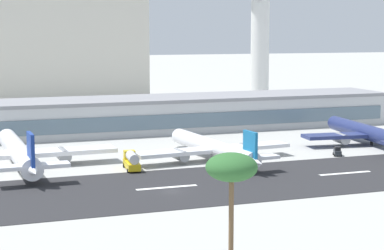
% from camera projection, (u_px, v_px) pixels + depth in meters
% --- Properties ---
extents(ground_plane, '(1400.00, 1400.00, 0.00)m').
position_uv_depth(ground_plane, '(172.00, 192.00, 125.52)').
color(ground_plane, '#A8A8A3').
extents(runway_strip, '(800.00, 32.21, 0.08)m').
position_uv_depth(runway_strip, '(167.00, 188.00, 128.59)').
color(runway_strip, '#262628').
rests_on(runway_strip, ground_plane).
extents(runway_centreline_dash_4, '(12.00, 1.20, 0.01)m').
position_uv_depth(runway_centreline_dash_4, '(167.00, 187.00, 128.60)').
color(runway_centreline_dash_4, white).
rests_on(runway_centreline_dash_4, runway_strip).
extents(runway_centreline_dash_5, '(12.00, 1.20, 0.01)m').
position_uv_depth(runway_centreline_dash_5, '(345.00, 173.00, 141.48)').
color(runway_centreline_dash_5, white).
rests_on(runway_centreline_dash_5, runway_strip).
extents(terminal_building, '(146.55, 22.06, 10.08)m').
position_uv_depth(terminal_building, '(157.00, 114.00, 201.60)').
color(terminal_building, '#B7BABC').
rests_on(terminal_building, ground_plane).
extents(control_tower, '(15.51, 15.51, 50.96)m').
position_uv_depth(control_tower, '(260.00, 25.00, 263.40)').
color(control_tower, silver).
rests_on(control_tower, ground_plane).
extents(distant_hotel_block, '(111.15, 38.73, 46.15)m').
position_uv_depth(distant_hotel_block, '(8.00, 47.00, 282.27)').
color(distant_hotel_block, beige).
rests_on(distant_hotel_block, ground_plane).
extents(airliner_navy_tail_gate_0, '(42.87, 49.10, 10.24)m').
position_uv_depth(airliner_navy_tail_gate_0, '(19.00, 153.00, 146.44)').
color(airliner_navy_tail_gate_0, white).
rests_on(airliner_navy_tail_gate_0, ground_plane).
extents(airliner_blue_tail_gate_1, '(38.10, 42.99, 8.98)m').
position_uv_depth(airliner_blue_tail_gate_1, '(216.00, 149.00, 154.86)').
color(airliner_blue_tail_gate_1, silver).
rests_on(airliner_blue_tail_gate_1, ground_plane).
extents(airliner_gold_tail_gate_2, '(36.51, 45.43, 9.49)m').
position_uv_depth(airliner_gold_tail_gate_2, '(371.00, 134.00, 176.03)').
color(airliner_gold_tail_gate_2, navy).
rests_on(airliner_gold_tail_gate_2, ground_plane).
extents(service_baggage_tug_0, '(2.86, 3.57, 2.20)m').
position_uv_depth(service_baggage_tug_0, '(337.00, 151.00, 161.60)').
color(service_baggage_tug_0, '#2D3338').
rests_on(service_baggage_tug_0, ground_plane).
extents(service_fuel_truck_1, '(3.53, 8.71, 3.95)m').
position_uv_depth(service_fuel_truck_1, '(132.00, 161.00, 145.01)').
color(service_fuel_truck_1, gold).
rests_on(service_fuel_truck_1, ground_plane).
extents(palm_tree_0, '(6.50, 6.50, 14.54)m').
position_uv_depth(palm_tree_0, '(232.00, 169.00, 84.00)').
color(palm_tree_0, brown).
rests_on(palm_tree_0, ground_plane).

